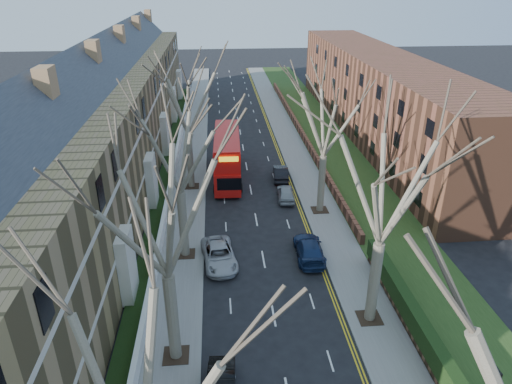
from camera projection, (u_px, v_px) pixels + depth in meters
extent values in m
cube|color=slate|center=(193.00, 148.00, 54.43)|extent=(3.00, 102.00, 0.12)
cube|color=slate|center=(292.00, 145.00, 55.39)|extent=(3.00, 102.00, 0.12)
cube|color=olive|center=(107.00, 131.00, 44.50)|extent=(9.00, 78.00, 10.00)
cube|color=#2A2D33|center=(97.00, 69.00, 41.91)|extent=(4.67, 78.00, 4.67)
cube|color=beige|center=(154.00, 144.00, 45.50)|extent=(0.12, 78.00, 0.35)
cube|color=beige|center=(151.00, 110.00, 43.99)|extent=(0.12, 78.00, 0.35)
cube|color=brown|center=(378.00, 95.00, 57.76)|extent=(8.00, 54.00, 10.00)
cube|color=brown|center=(300.00, 131.00, 58.90)|extent=(0.35, 54.00, 0.90)
cube|color=black|center=(452.00, 381.00, 21.73)|extent=(0.70, 24.00, 1.20)
cube|color=white|center=(174.00, 170.00, 46.87)|extent=(0.30, 78.00, 1.00)
cube|color=#223B15|center=(329.00, 144.00, 55.71)|extent=(6.00, 102.00, 0.06)
cube|color=black|center=(495.00, 371.00, 13.64)|extent=(0.18, 0.50, 0.22)
cylinder|color=brown|center=(172.00, 318.00, 23.64)|extent=(0.64, 0.64, 5.25)
cube|color=#2D2116|center=(176.00, 355.00, 24.77)|extent=(1.40, 1.40, 0.05)
cylinder|color=brown|center=(183.00, 224.00, 32.67)|extent=(0.64, 0.64, 5.07)
cube|color=#2D2116|center=(186.00, 254.00, 33.76)|extent=(1.40, 1.40, 0.05)
cylinder|color=brown|center=(190.00, 161.00, 43.41)|extent=(0.60, 0.60, 5.25)
cube|color=#2D2116|center=(192.00, 186.00, 44.54)|extent=(1.40, 1.40, 0.05)
cylinder|color=brown|center=(374.00, 283.00, 26.35)|extent=(0.64, 0.64, 5.25)
cube|color=#2D2116|center=(369.00, 318.00, 27.47)|extent=(1.40, 1.40, 0.05)
cylinder|color=brown|center=(321.00, 184.00, 38.96)|extent=(0.60, 0.60, 5.07)
cube|color=#2D2116|center=(320.00, 210.00, 40.05)|extent=(1.40, 1.40, 0.05)
cube|color=red|center=(228.00, 165.00, 46.12)|extent=(2.78, 10.92, 2.17)
cube|color=red|center=(227.00, 145.00, 45.22)|extent=(2.77, 10.38, 1.97)
cube|color=black|center=(227.00, 161.00, 45.93)|extent=(2.78, 10.05, 0.89)
cube|color=black|center=(227.00, 144.00, 45.18)|extent=(2.77, 9.84, 0.89)
imported|color=#A8A9AE|center=(219.00, 255.00, 32.64)|extent=(2.85, 5.10, 1.35)
imported|color=#16274E|center=(309.00, 249.00, 33.35)|extent=(2.17, 4.88, 1.39)
imported|color=gray|center=(286.00, 193.00, 41.98)|extent=(1.72, 3.81, 1.27)
imported|color=black|center=(281.00, 173.00, 46.14)|extent=(1.76, 4.17, 1.34)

